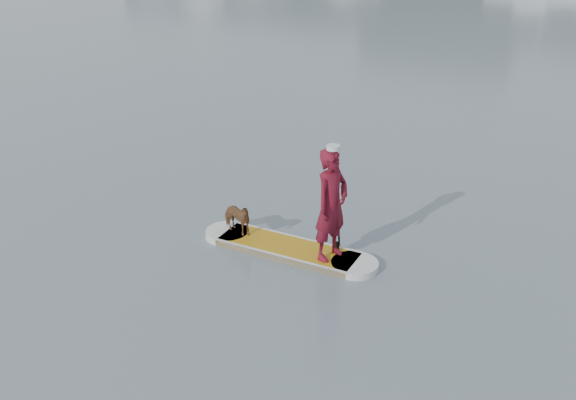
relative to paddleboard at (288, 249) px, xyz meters
The scene contains 6 objects.
ground 3.42m from the paddleboard, 149.86° to the right, with size 140.00×140.00×0.00m, color slate.
paddleboard is the anchor object (origin of this frame).
paddler 1.29m from the paddleboard, ahead, with size 0.70×0.46×1.92m, color maroon.
white_cap 2.17m from the paddleboard, ahead, with size 0.22×0.22×0.07m, color silver.
dog 1.11m from the paddleboard, behind, with size 0.33×0.72×0.61m, color brown.
paddle 1.12m from the paddleboard, 22.14° to the left, with size 0.10×0.30×2.00m.
Camera 1 is at (7.72, -6.86, 5.56)m, focal length 40.00 mm.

